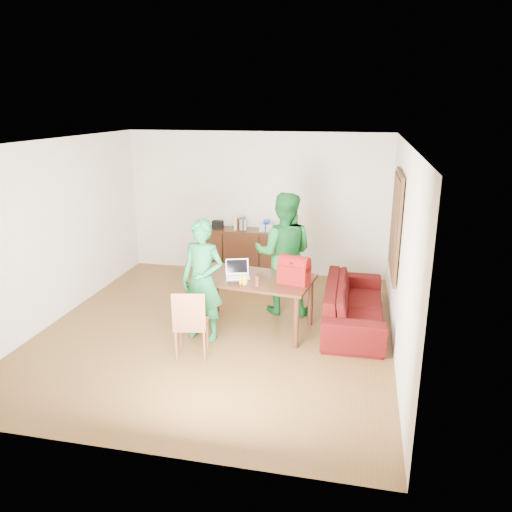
% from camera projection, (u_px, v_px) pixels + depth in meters
% --- Properties ---
extents(room, '(5.20, 5.70, 2.90)m').
position_uv_depth(room, '(218.00, 242.00, 7.06)').
color(room, '#4A2A12').
rests_on(room, ground).
extents(table, '(1.80, 1.17, 0.79)m').
position_uv_depth(table, '(253.00, 284.00, 7.19)').
color(table, black).
rests_on(table, ground).
extents(chair, '(0.49, 0.47, 0.93)m').
position_uv_depth(chair, '(192.00, 336.00, 6.53)').
color(chair, brown).
rests_on(chair, ground).
extents(person_near, '(0.69, 0.52, 1.71)m').
position_uv_depth(person_near, '(203.00, 280.00, 6.84)').
color(person_near, '#16642F').
rests_on(person_near, ground).
extents(person_far, '(0.96, 0.77, 1.92)m').
position_uv_depth(person_far, '(284.00, 254.00, 7.72)').
color(person_far, '#135920').
rests_on(person_far, ground).
extents(laptop, '(0.38, 0.32, 0.23)m').
position_uv_depth(laptop, '(238.00, 275.00, 7.15)').
color(laptop, white).
rests_on(laptop, table).
extents(bananas, '(0.17, 0.11, 0.06)m').
position_uv_depth(bananas, '(243.00, 283.00, 6.85)').
color(bananas, gold).
rests_on(bananas, table).
extents(bottle, '(0.06, 0.06, 0.17)m').
position_uv_depth(bottle, '(257.00, 280.00, 6.80)').
color(bottle, '#5D2315').
rests_on(bottle, table).
extents(red_bag, '(0.47, 0.34, 0.31)m').
position_uv_depth(red_bag, '(294.00, 272.00, 6.91)').
color(red_bag, maroon).
rests_on(red_bag, table).
extents(sofa, '(0.89, 2.20, 0.64)m').
position_uv_depth(sofa, '(354.00, 304.00, 7.45)').
color(sofa, '#3C0714').
rests_on(sofa, ground).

